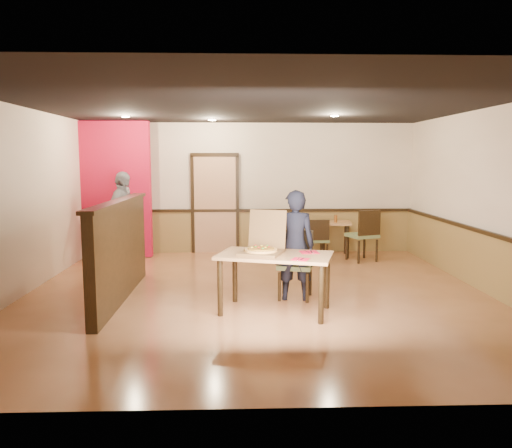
{
  "coord_description": "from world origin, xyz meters",
  "views": [
    {
      "loc": [
        -0.28,
        -7.34,
        2.02
      ],
      "look_at": [
        -0.03,
        0.0,
        1.07
      ],
      "focal_mm": 35.0,
      "sensor_mm": 36.0,
      "label": 1
    }
  ],
  "objects_px": {
    "pizza_box": "(262,248)",
    "condiment": "(336,219)",
    "side_table": "(334,230)",
    "side_chair_left": "(318,238)",
    "passerby": "(123,217)",
    "main_table": "(275,262)",
    "side_chair_right": "(364,233)",
    "diner_chair": "(296,261)",
    "diner": "(295,245)"
  },
  "relations": [
    {
      "from": "pizza_box",
      "to": "condiment",
      "type": "distance_m",
      "value": 4.08
    },
    {
      "from": "side_table",
      "to": "condiment",
      "type": "distance_m",
      "value": 0.28
    },
    {
      "from": "side_chair_left",
      "to": "passerby",
      "type": "relative_size",
      "value": 0.48
    },
    {
      "from": "side_chair_left",
      "to": "side_table",
      "type": "distance_m",
      "value": 0.76
    },
    {
      "from": "main_table",
      "to": "condiment",
      "type": "xyz_separation_m",
      "value": [
        1.53,
        3.76,
        0.12
      ]
    },
    {
      "from": "side_chair_right",
      "to": "side_table",
      "type": "height_order",
      "value": "side_chair_right"
    },
    {
      "from": "main_table",
      "to": "diner_chair",
      "type": "xyz_separation_m",
      "value": [
        0.36,
        0.73,
        -0.14
      ]
    },
    {
      "from": "condiment",
      "to": "pizza_box",
      "type": "bearing_deg",
      "value": -114.64
    },
    {
      "from": "diner_chair",
      "to": "condiment",
      "type": "bearing_deg",
      "value": 83.09
    },
    {
      "from": "diner_chair",
      "to": "side_table",
      "type": "relative_size",
      "value": 1.28
    },
    {
      "from": "diner_chair",
      "to": "pizza_box",
      "type": "xyz_separation_m",
      "value": [
        -0.53,
        -0.68,
        0.32
      ]
    },
    {
      "from": "side_chair_right",
      "to": "passerby",
      "type": "xyz_separation_m",
      "value": [
        -4.76,
        0.08,
        0.33
      ]
    },
    {
      "from": "pizza_box",
      "to": "diner",
      "type": "bearing_deg",
      "value": 66.48
    },
    {
      "from": "side_chair_right",
      "to": "diner",
      "type": "bearing_deg",
      "value": 37.09
    },
    {
      "from": "main_table",
      "to": "side_chair_left",
      "type": "relative_size",
      "value": 1.91
    },
    {
      "from": "side_table",
      "to": "passerby",
      "type": "xyz_separation_m",
      "value": [
        -4.28,
        -0.54,
        0.35
      ]
    },
    {
      "from": "main_table",
      "to": "diner",
      "type": "height_order",
      "value": "diner"
    },
    {
      "from": "diner_chair",
      "to": "side_chair_right",
      "type": "height_order",
      "value": "side_chair_right"
    },
    {
      "from": "diner_chair",
      "to": "pizza_box",
      "type": "relative_size",
      "value": 1.3
    },
    {
      "from": "main_table",
      "to": "side_chair_right",
      "type": "height_order",
      "value": "side_chair_right"
    },
    {
      "from": "diner_chair",
      "to": "diner",
      "type": "xyz_separation_m",
      "value": [
        -0.04,
        -0.15,
        0.26
      ]
    },
    {
      "from": "side_chair_right",
      "to": "diner_chair",
      "type": "bearing_deg",
      "value": 36.23
    },
    {
      "from": "main_table",
      "to": "side_table",
      "type": "xyz_separation_m",
      "value": [
        1.53,
        3.88,
        -0.13
      ]
    },
    {
      "from": "main_table",
      "to": "side_table",
      "type": "distance_m",
      "value": 4.18
    },
    {
      "from": "side_table",
      "to": "condiment",
      "type": "relative_size",
      "value": 4.91
    },
    {
      "from": "diner_chair",
      "to": "side_chair_left",
      "type": "height_order",
      "value": "diner_chair"
    },
    {
      "from": "side_chair_right",
      "to": "pizza_box",
      "type": "distance_m",
      "value": 3.89
    },
    {
      "from": "main_table",
      "to": "diner_chair",
      "type": "distance_m",
      "value": 0.83
    },
    {
      "from": "diner_chair",
      "to": "side_chair_left",
      "type": "distance_m",
      "value": 2.64
    },
    {
      "from": "diner",
      "to": "side_chair_right",
      "type": "bearing_deg",
      "value": -117.17
    },
    {
      "from": "main_table",
      "to": "side_chair_left",
      "type": "xyz_separation_m",
      "value": [
        1.08,
        3.27,
        -0.21
      ]
    },
    {
      "from": "main_table",
      "to": "side_chair_right",
      "type": "bearing_deg",
      "value": 74.3
    },
    {
      "from": "side_chair_right",
      "to": "condiment",
      "type": "relative_size",
      "value": 6.68
    },
    {
      "from": "side_chair_right",
      "to": "pizza_box",
      "type": "xyz_separation_m",
      "value": [
        -2.18,
        -3.2,
        0.29
      ]
    },
    {
      "from": "pizza_box",
      "to": "main_table",
      "type": "bearing_deg",
      "value": 1.29
    },
    {
      "from": "main_table",
      "to": "condiment",
      "type": "bearing_deg",
      "value": 83.8
    },
    {
      "from": "main_table",
      "to": "pizza_box",
      "type": "xyz_separation_m",
      "value": [
        -0.17,
        0.05,
        0.18
      ]
    },
    {
      "from": "side_chair_right",
      "to": "side_table",
      "type": "bearing_deg",
      "value": -73.2
    },
    {
      "from": "pizza_box",
      "to": "side_chair_right",
      "type": "bearing_deg",
      "value": 75.17
    },
    {
      "from": "side_chair_left",
      "to": "side_table",
      "type": "height_order",
      "value": "side_chair_left"
    },
    {
      "from": "passerby",
      "to": "side_table",
      "type": "bearing_deg",
      "value": -67.45
    },
    {
      "from": "diner",
      "to": "condiment",
      "type": "bearing_deg",
      "value": -105.78
    },
    {
      "from": "main_table",
      "to": "passerby",
      "type": "xyz_separation_m",
      "value": [
        -2.75,
        3.34,
        0.22
      ]
    },
    {
      "from": "pizza_box",
      "to": "side_chair_left",
      "type": "bearing_deg",
      "value": 88.1
    },
    {
      "from": "diner",
      "to": "pizza_box",
      "type": "bearing_deg",
      "value": 52.16
    },
    {
      "from": "diner_chair",
      "to": "condiment",
      "type": "xyz_separation_m",
      "value": [
        1.17,
        3.03,
        0.27
      ]
    },
    {
      "from": "side_chair_left",
      "to": "diner_chair",
      "type": "bearing_deg",
      "value": 73.48
    },
    {
      "from": "main_table",
      "to": "passerby",
      "type": "bearing_deg",
      "value": 145.38
    },
    {
      "from": "diner",
      "to": "passerby",
      "type": "distance_m",
      "value": 4.13
    },
    {
      "from": "main_table",
      "to": "side_table",
      "type": "bearing_deg",
      "value": 84.41
    }
  ]
}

